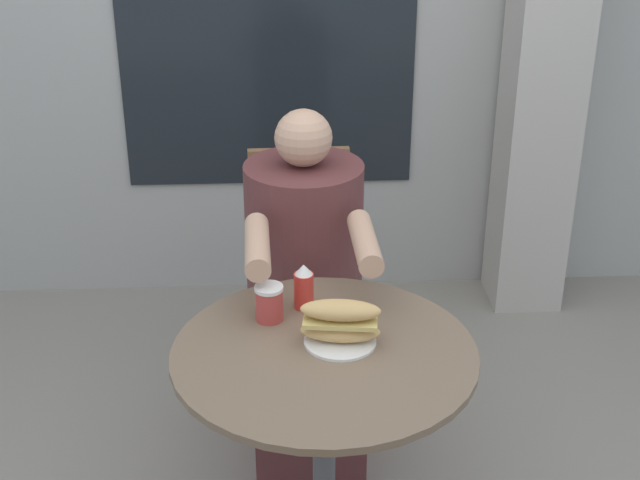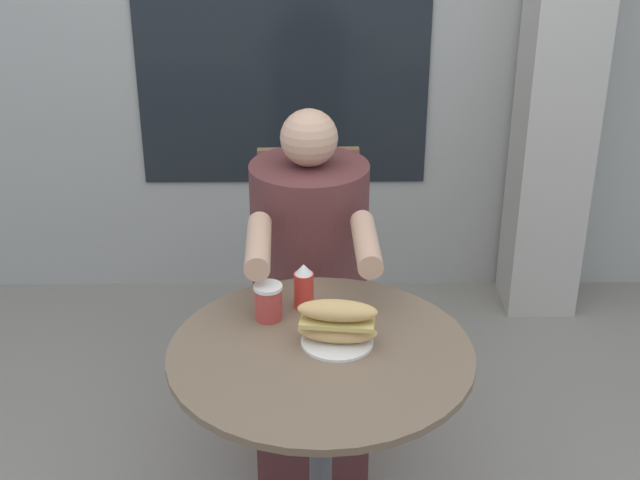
# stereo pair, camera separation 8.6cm
# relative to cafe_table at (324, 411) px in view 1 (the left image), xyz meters

# --- Properties ---
(lattice_pillar) EXTENTS (0.28, 0.28, 2.40)m
(lattice_pillar) POSITION_rel_cafe_table_xyz_m (0.94, 1.48, 0.68)
(lattice_pillar) COLOR #B2ADA3
(lattice_pillar) RESTS_ON ground_plane
(cafe_table) EXTENTS (0.77, 0.77, 0.71)m
(cafe_table) POSITION_rel_cafe_table_xyz_m (0.00, 0.00, 0.00)
(cafe_table) COLOR brown
(cafe_table) RESTS_ON ground_plane
(diner_chair) EXTENTS (0.39, 0.39, 0.87)m
(diner_chair) POSITION_rel_cafe_table_xyz_m (-0.03, 0.93, 0.00)
(diner_chair) COLOR brown
(diner_chair) RESTS_ON ground_plane
(seated_diner) EXTENTS (0.37, 0.66, 1.13)m
(seated_diner) POSITION_rel_cafe_table_xyz_m (-0.03, 0.58, -0.03)
(seated_diner) COLOR brown
(seated_diner) RESTS_ON ground_plane
(sandwich_on_plate) EXTENTS (0.21, 0.18, 0.12)m
(sandwich_on_plate) POSITION_rel_cafe_table_xyz_m (0.04, 0.03, 0.24)
(sandwich_on_plate) COLOR white
(sandwich_on_plate) RESTS_ON cafe_table
(drink_cup) EXTENTS (0.08, 0.08, 0.10)m
(drink_cup) POSITION_rel_cafe_table_xyz_m (-0.14, 0.16, 0.23)
(drink_cup) COLOR #B73D38
(drink_cup) RESTS_ON cafe_table
(condiment_bottle) EXTENTS (0.05, 0.05, 0.13)m
(condiment_bottle) POSITION_rel_cafe_table_xyz_m (-0.04, 0.22, 0.25)
(condiment_bottle) COLOR red
(condiment_bottle) RESTS_ON cafe_table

